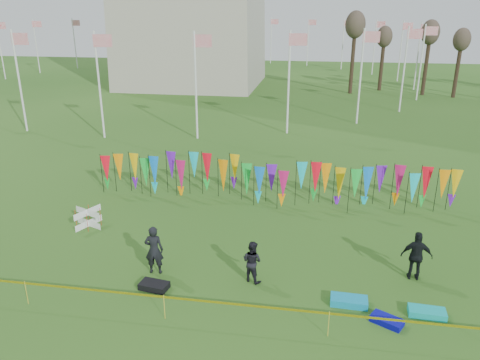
% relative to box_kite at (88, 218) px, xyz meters
% --- Properties ---
extents(ground, '(160.00, 160.00, 0.00)m').
position_rel_box_kite_xyz_m(ground, '(7.78, -4.88, -0.44)').
color(ground, '#244F16').
rests_on(ground, ground).
extents(flagpole_ring, '(57.40, 56.16, 8.00)m').
position_rel_box_kite_xyz_m(flagpole_ring, '(-6.22, 43.12, 3.56)').
color(flagpole_ring, silver).
rests_on(flagpole_ring, ground).
extents(banner_row, '(18.64, 0.64, 2.24)m').
position_rel_box_kite_xyz_m(banner_row, '(8.06, 4.28, 0.92)').
color(banner_row, black).
rests_on(banner_row, ground).
extents(caution_tape_near, '(26.00, 0.02, 0.90)m').
position_rel_box_kite_xyz_m(caution_tape_near, '(7.56, -6.01, 0.34)').
color(caution_tape_near, '#DBD804').
rests_on(caution_tape_near, ground).
extents(box_kite, '(0.79, 0.79, 0.88)m').
position_rel_box_kite_xyz_m(box_kite, '(0.00, 0.00, 0.00)').
color(box_kite, red).
rests_on(box_kite, ground).
extents(person_left, '(0.76, 0.59, 1.93)m').
position_rel_box_kite_xyz_m(person_left, '(4.37, -3.34, 0.53)').
color(person_left, black).
rests_on(person_left, ground).
extents(person_mid, '(0.91, 0.77, 1.60)m').
position_rel_box_kite_xyz_m(person_mid, '(8.09, -3.28, 0.36)').
color(person_mid, black).
rests_on(person_mid, ground).
extents(person_right, '(1.15, 0.69, 1.91)m').
position_rel_box_kite_xyz_m(person_right, '(14.04, -2.15, 0.51)').
color(person_right, black).
rests_on(person_right, ground).
extents(kite_bag_turquoise, '(1.27, 0.67, 0.25)m').
position_rel_box_kite_xyz_m(kite_bag_turquoise, '(11.57, -4.21, -0.31)').
color(kite_bag_turquoise, '#0D98C8').
rests_on(kite_bag_turquoise, ground).
extents(kite_bag_blue, '(1.12, 0.94, 0.21)m').
position_rel_box_kite_xyz_m(kite_bag_blue, '(12.72, -5.07, -0.33)').
color(kite_bag_blue, '#0A0AA6').
rests_on(kite_bag_blue, ground).
extents(kite_bag_black, '(1.10, 0.74, 0.24)m').
position_rel_box_kite_xyz_m(kite_bag_black, '(4.69, -4.40, -0.32)').
color(kite_bag_black, black).
rests_on(kite_bag_black, ground).
extents(kite_bag_teal, '(1.21, 0.63, 0.23)m').
position_rel_box_kite_xyz_m(kite_bag_teal, '(14.07, -4.42, -0.33)').
color(kite_bag_teal, '#0CB5B5').
rests_on(kite_bag_teal, ground).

